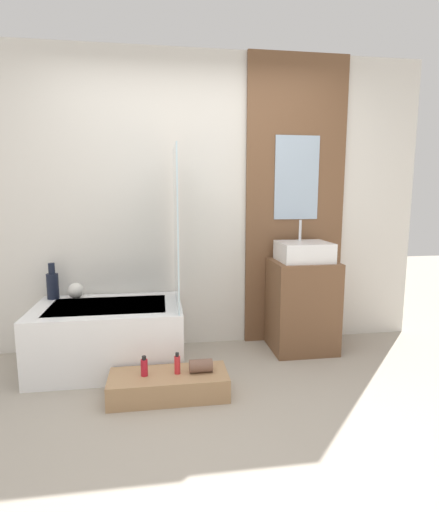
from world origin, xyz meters
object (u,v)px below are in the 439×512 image
object	(u,v)px
sink	(304,251)
vase_round_light	(76,291)
bottle_soap_primary	(144,367)
bathtub	(109,336)
wooden_step_bench	(169,385)
vase_tall_dark	(53,284)
bottle_soap_secondary	(177,364)

from	to	relation	value
sink	vase_round_light	size ratio (longest dim) A/B	3.30
bottle_soap_primary	bathtub	bearing A→B (deg)	117.55
sink	wooden_step_bench	bearing A→B (deg)	-150.30
vase_tall_dark	vase_round_light	distance (m)	0.20
bathtub	vase_round_light	world-z (taller)	vase_round_light
bathtub	sink	distance (m)	1.78
bathtub	bottle_soap_secondary	bearing A→B (deg)	-47.53
sink	vase_round_light	distance (m)	1.98
sink	vase_round_light	xyz separation A→B (m)	(-1.95, 0.14, -0.31)
wooden_step_bench	bottle_soap_secondary	size ratio (longest dim) A/B	5.42
wooden_step_bench	vase_tall_dark	distance (m)	1.38
sink	bottle_soap_primary	distance (m)	1.66
wooden_step_bench	vase_round_light	world-z (taller)	vase_round_light
bathtub	bottle_soap_secondary	distance (m)	0.77
wooden_step_bench	bottle_soap_secondary	distance (m)	0.16
vase_tall_dark	bottle_soap_secondary	distance (m)	1.37
bottle_soap_primary	sink	bearing A→B (deg)	26.67
vase_tall_dark	vase_round_light	size ratio (longest dim) A/B	2.31
vase_round_light	wooden_step_bench	bearing A→B (deg)	-47.77
bathtub	wooden_step_bench	size ratio (longest dim) A/B	1.42
bottle_soap_primary	vase_round_light	bearing A→B (deg)	125.43
bathtub	wooden_step_bench	distance (m)	0.75
bottle_soap_primary	bottle_soap_secondary	xyz separation A→B (m)	(0.22, -0.00, 0.00)
vase_tall_dark	bottle_soap_secondary	world-z (taller)	vase_tall_dark
bottle_soap_primary	wooden_step_bench	bearing A→B (deg)	0.00
sink	vase_round_light	bearing A→B (deg)	175.78
bathtub	vase_round_light	size ratio (longest dim) A/B	8.76
vase_tall_dark	sink	bearing A→B (deg)	-4.33
vase_tall_dark	vase_round_light	xyz separation A→B (m)	(0.19, -0.02, -0.06)
wooden_step_bench	vase_tall_dark	xyz separation A→B (m)	(-0.94, 0.85, 0.55)
bathtub	sink	bearing A→B (deg)	4.01
vase_tall_dark	vase_round_light	bearing A→B (deg)	-5.45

